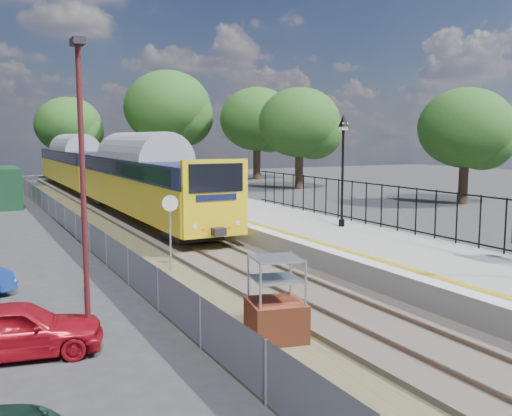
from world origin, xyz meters
TOP-DOWN VIEW (x-y plane):
  - ground at (0.00, 0.00)m, footprint 120.00×120.00m
  - track_bed at (-0.47, 9.67)m, footprint 5.90×80.00m
  - platform at (4.20, 8.00)m, footprint 5.00×70.00m
  - platform_edge at (2.14, 8.00)m, footprint 0.90×70.00m
  - victorian_lamp_north at (5.30, 6.00)m, footprint 0.44×0.44m
  - palisade_fence at (6.55, 2.24)m, footprint 0.12×26.00m
  - wire_fence at (-4.20, 12.00)m, footprint 0.06×52.00m
  - tree_line at (1.40, 42.00)m, footprint 56.80×43.80m
  - train at (0.00, 27.31)m, footprint 2.82×40.83m
  - brick_plinth at (-2.50, -2.32)m, footprint 1.43×1.43m
  - speed_sign at (-2.50, 4.93)m, footprint 0.53×0.17m
  - carpark_lamp at (-6.32, -0.66)m, footprint 0.25×0.50m
  - car_red at (-7.79, -0.64)m, footprint 3.70×2.01m

SIDE VIEW (x-z plane):
  - ground at x=0.00m, z-range 0.00..0.00m
  - track_bed at x=-0.47m, z-range -0.05..0.24m
  - platform at x=4.20m, z-range 0.00..0.90m
  - car_red at x=-7.79m, z-range 0.00..1.20m
  - wire_fence at x=-4.20m, z-range 0.00..1.20m
  - platform_edge at x=2.14m, z-range 0.90..0.91m
  - brick_plinth at x=-2.50m, z-range -0.04..1.92m
  - speed_sign at x=-2.50m, z-range 0.47..3.13m
  - palisade_fence at x=6.55m, z-range 0.84..2.84m
  - train at x=0.00m, z-range 0.59..4.09m
  - carpark_lamp at x=-6.32m, z-range 0.49..7.13m
  - victorian_lamp_north at x=5.30m, z-range 2.00..6.60m
  - tree_line at x=1.40m, z-range 0.67..12.55m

